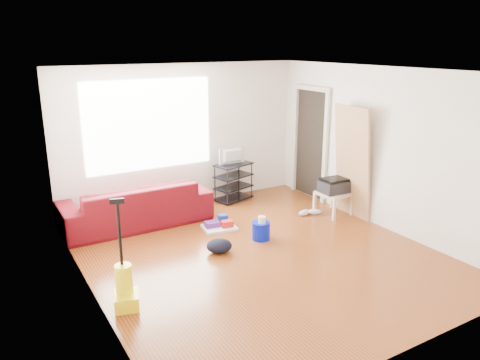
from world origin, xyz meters
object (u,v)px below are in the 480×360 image
side_table (334,196)px  bucket (261,239)px  tv_stand (233,181)px  cleaning_tray (220,225)px  backpack (219,252)px  vacuum (125,288)px  sofa (137,224)px

side_table → bucket: size_ratio=2.00×
tv_stand → cleaning_tray: tv_stand is taller
backpack → tv_stand: bearing=76.5°
tv_stand → vacuum: 3.86m
side_table → bucket: bearing=-171.0°
tv_stand → side_table: tv_stand is taller
bucket → vacuum: 2.46m
sofa → cleaning_tray: bearing=142.1°
sofa → bucket: size_ratio=8.74×
cleaning_tray → tv_stand: bearing=51.2°
backpack → vacuum: vacuum is taller
tv_stand → bucket: tv_stand is taller
sofa → cleaning_tray: size_ratio=4.23×
sofa → bucket: bearing=132.7°
tv_stand → vacuum: bearing=-153.3°
vacuum → side_table: bearing=31.6°
sofa → vacuum: (-0.91, -2.32, 0.23)m
sofa → backpack: bearing=111.9°
sofa → vacuum: 2.50m
tv_stand → cleaning_tray: 1.45m
vacuum → sofa: bearing=85.3°
tv_stand → vacuum: vacuum is taller
tv_stand → bucket: 1.91m
sofa → backpack: 1.74m
bucket → cleaning_tray: bearing=115.8°
sofa → vacuum: bearing=68.7°
side_table → vacuum: bearing=-165.1°
bucket → side_table: bearing=9.0°
bucket → backpack: size_ratio=0.75×
side_table → sofa: bearing=157.4°
tv_stand → backpack: tv_stand is taller
side_table → backpack: bearing=-171.7°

